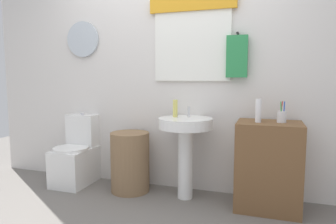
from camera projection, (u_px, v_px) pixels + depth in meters
back_wall at (171, 66)px, 3.22m from camera, size 4.40×0.18×2.60m
toilet at (77, 157)px, 3.41m from camera, size 0.38×0.51×0.78m
laundry_hamper at (130, 162)px, 3.16m from camera, size 0.40×0.40×0.62m
pedestal_sink at (185, 138)px, 2.94m from camera, size 0.52×0.52×0.80m
faucet at (189, 112)px, 3.03m from camera, size 0.03×0.03×0.10m
wooden_cabinet at (268, 166)px, 2.73m from camera, size 0.56×0.44×0.79m
soap_bottle at (175, 108)px, 3.00m from camera, size 0.05×0.05×0.17m
lotion_bottle at (258, 111)px, 2.66m from camera, size 0.05×0.05×0.21m
toothbrush_cup at (282, 116)px, 2.67m from camera, size 0.08×0.08×0.19m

